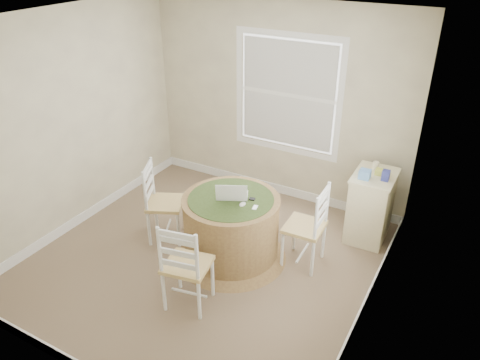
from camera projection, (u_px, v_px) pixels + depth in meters
The scene contains 14 objects.
room at pixel (223, 153), 4.73m from camera, with size 3.64×3.64×2.64m.
round_table at pixel (231, 226), 5.14m from camera, with size 1.24×1.24×0.76m.
chair_left at pixel (165, 203), 5.46m from camera, with size 0.42×0.40×0.95m, color white, non-canonical shape.
chair_near at pixel (187, 264), 4.46m from camera, with size 0.42×0.40×0.95m, color white, non-canonical shape.
chair_right at pixel (305, 226), 5.02m from camera, with size 0.42×0.40×0.95m, color white, non-canonical shape.
laptop at pixel (232, 195), 4.98m from camera, with size 0.43×0.41×0.23m.
mouse at pixel (243, 204), 4.86m from camera, with size 0.06×0.10×0.03m, color white.
phone at pixel (255, 208), 4.82m from camera, with size 0.04×0.09×0.02m, color #B7BABF.
keys at pixel (252, 199), 4.96m from camera, with size 0.06×0.05×0.03m, color black.
corner_chest at pixel (370, 206), 5.50m from camera, with size 0.49×0.64×0.84m.
tissue_box at pixel (364, 175), 5.20m from camera, with size 0.12×0.12×0.10m, color #6299E0.
box_yellow at pixel (383, 172), 5.29m from camera, with size 0.15×0.10×0.06m, color #CCD34A.
box_blue at pixel (387, 176), 5.15m from camera, with size 0.08×0.08×0.12m, color navy.
cup_cream at pixel (376, 165), 5.42m from camera, with size 0.07×0.07×0.09m, color beige.
Camera 1 is at (2.41, -3.50, 3.30)m, focal length 35.00 mm.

